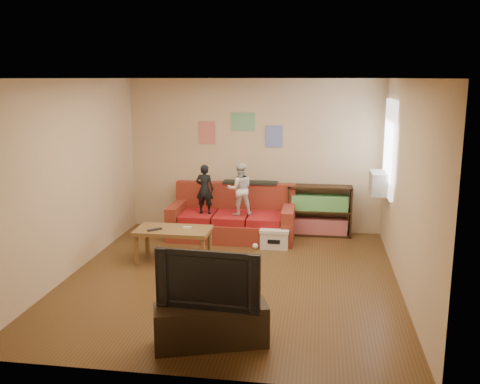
# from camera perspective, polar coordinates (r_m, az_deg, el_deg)

# --- Properties ---
(room_shell) EXTENTS (4.52, 5.02, 2.72)m
(room_shell) POSITION_cam_1_polar(r_m,az_deg,el_deg) (7.08, -0.96, 1.03)
(room_shell) COLOR brown
(room_shell) RESTS_ON ground
(sofa) EXTENTS (2.12, 0.97, 0.93)m
(sofa) POSITION_cam_1_polar(r_m,az_deg,el_deg) (9.24, -0.77, -2.93)
(sofa) COLOR maroon
(sofa) RESTS_ON ground
(child_a) EXTENTS (0.32, 0.23, 0.85)m
(child_a) POSITION_cam_1_polar(r_m,az_deg,el_deg) (9.03, -3.79, 0.31)
(child_a) COLOR black
(child_a) RESTS_ON sofa
(child_b) EXTENTS (0.51, 0.44, 0.89)m
(child_b) POSITION_cam_1_polar(r_m,az_deg,el_deg) (8.92, -0.02, 0.32)
(child_b) COLOR silver
(child_b) RESTS_ON sofa
(coffee_table) EXTENTS (1.11, 0.61, 0.50)m
(coffee_table) POSITION_cam_1_polar(r_m,az_deg,el_deg) (8.07, -7.12, -4.39)
(coffee_table) COLOR brown
(coffee_table) RESTS_ON ground
(remote) EXTENTS (0.20, 0.19, 0.02)m
(remote) POSITION_cam_1_polar(r_m,az_deg,el_deg) (8.01, -9.09, -3.97)
(remote) COLOR black
(remote) RESTS_ON coffee_table
(game_controller) EXTENTS (0.14, 0.07, 0.03)m
(game_controller) POSITION_cam_1_polar(r_m,az_deg,el_deg) (8.05, -5.66, -3.78)
(game_controller) COLOR white
(game_controller) RESTS_ON coffee_table
(bookshelf) EXTENTS (1.10, 0.33, 0.88)m
(bookshelf) POSITION_cam_1_polar(r_m,az_deg,el_deg) (9.44, 8.47, -2.24)
(bookshelf) COLOR black
(bookshelf) RESTS_ON ground
(window) EXTENTS (0.04, 1.08, 1.48)m
(window) POSITION_cam_1_polar(r_m,az_deg,el_deg) (8.63, 15.65, 4.55)
(window) COLOR white
(window) RESTS_ON room_shell
(ac_unit) EXTENTS (0.28, 0.55, 0.35)m
(ac_unit) POSITION_cam_1_polar(r_m,az_deg,el_deg) (8.71, 14.66, 0.92)
(ac_unit) COLOR #B7B2A3
(ac_unit) RESTS_ON window
(artwork_left) EXTENTS (0.30, 0.01, 0.40)m
(artwork_left) POSITION_cam_1_polar(r_m,az_deg,el_deg) (9.59, -3.56, 6.34)
(artwork_left) COLOR #D87266
(artwork_left) RESTS_ON room_shell
(artwork_center) EXTENTS (0.42, 0.01, 0.32)m
(artwork_center) POSITION_cam_1_polar(r_m,az_deg,el_deg) (9.46, 0.32, 7.50)
(artwork_center) COLOR #72B27F
(artwork_center) RESTS_ON room_shell
(artwork_right) EXTENTS (0.30, 0.01, 0.38)m
(artwork_right) POSITION_cam_1_polar(r_m,az_deg,el_deg) (9.42, 3.64, 5.93)
(artwork_right) COLOR #727FCC
(artwork_right) RESTS_ON room_shell
(file_box) EXTENTS (0.47, 0.36, 0.32)m
(file_box) POSITION_cam_1_polar(r_m,az_deg,el_deg) (8.73, 3.72, -4.88)
(file_box) COLOR white
(file_box) RESTS_ON ground
(tv_stand) EXTENTS (1.22, 0.73, 0.43)m
(tv_stand) POSITION_cam_1_polar(r_m,az_deg,el_deg) (5.66, -3.13, -14.01)
(tv_stand) COLOR black
(tv_stand) RESTS_ON ground
(television) EXTENTS (1.08, 0.22, 0.62)m
(television) POSITION_cam_1_polar(r_m,az_deg,el_deg) (5.45, -3.19, -9.04)
(television) COLOR black
(television) RESTS_ON tv_stand
(tissue) EXTENTS (0.11, 0.11, 0.09)m
(tissue) POSITION_cam_1_polar(r_m,az_deg,el_deg) (8.66, 1.64, -5.80)
(tissue) COLOR white
(tissue) RESTS_ON ground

